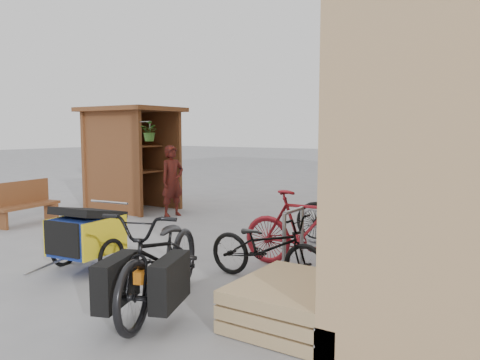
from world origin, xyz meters
The scene contains 17 objects.
ground centered at (0.00, 0.00, 0.00)m, with size 80.00×80.00×0.00m, color #969598.
kiosk centered at (-3.28, 2.47, 1.55)m, with size 2.49×1.65×2.40m.
bike_rack centered at (2.30, 2.40, 0.52)m, with size 0.05×5.35×0.86m.
pallet_stack centered at (3.00, -1.40, 0.21)m, with size 1.00×1.20×0.40m.
bench centered at (-3.67, 0.03, 0.44)m, with size 0.61×1.41×0.86m.
shopping_carts centered at (3.00, 6.36, 0.57)m, with size 0.55×1.51×0.98m.
child_trailer centered at (-0.14, -1.29, 0.50)m, with size 0.95×1.55×0.90m.
cargo_bike centered at (1.69, -1.80, 0.54)m, with size 1.42×2.20×1.09m.
person_kiosk centered at (-1.81, 2.34, 0.77)m, with size 0.56×0.37×1.55m, color maroon.
bike_0 centered at (2.14, -0.42, 0.43)m, with size 0.57×1.63×0.85m, color black.
bike_1 centered at (2.31, 0.31, 0.53)m, with size 0.50×1.76×1.06m, color maroon.
bike_2 centered at (2.37, 1.64, 0.47)m, with size 0.63×1.79×0.94m, color #99999D.
bike_3 centered at (2.35, 1.85, 0.53)m, with size 0.50×1.76×1.06m, color black.
bike_4 centered at (2.30, 2.99, 0.45)m, with size 0.60×1.73×0.91m, color #99999D.
bike_5 centered at (2.22, 3.29, 0.52)m, with size 0.49×1.75×1.05m, color black.
bike_6 centered at (2.23, 3.92, 0.49)m, with size 0.65×1.87×0.98m, color silver.
bike_7 centered at (2.38, 4.53, 0.51)m, with size 0.48×1.70×1.02m, color #1F717D.
Camera 1 is at (4.95, -5.31, 1.86)m, focal length 35.00 mm.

